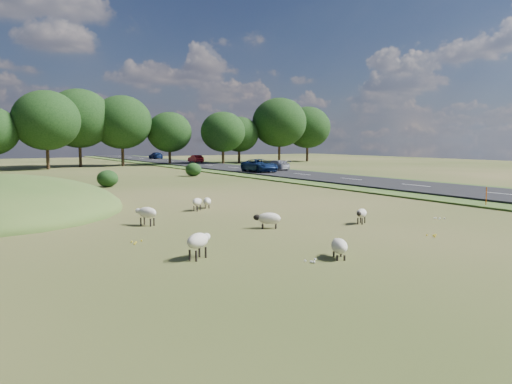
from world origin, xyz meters
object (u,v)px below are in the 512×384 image
sheep_5 (197,202)px  car_2 (259,166)px  marker_post (486,197)px  sheep_6 (147,213)px  car_1 (196,159)px  sheep_0 (268,218)px  sheep_4 (207,201)px  sheep_1 (198,241)px  car_3 (260,165)px  car_5 (156,156)px  sheep_2 (339,246)px  car_4 (277,165)px  sheep_3 (361,213)px

sheep_5 → car_2: bearing=7.0°
marker_post → sheep_5: size_ratio=1.27×
sheep_6 → car_1: car_1 is taller
sheep_0 → sheep_4: (0.56, 7.68, -0.07)m
sheep_4 → sheep_6: sheep_6 is taller
sheep_1 → car_1: size_ratio=0.33×
sheep_0 → sheep_5: 6.93m
sheep_4 → car_2: car_2 is taller
car_3 → car_5: 46.94m
sheep_0 → sheep_1: sheep_1 is taller
sheep_4 → sheep_5: 1.25m
marker_post → sheep_2: bearing=-161.0°
sheep_0 → sheep_1: bearing=72.0°
sheep_1 → car_5: bearing=38.5°
car_1 → car_4: car_1 is taller
car_3 → sheep_2: bearing=-117.8°
car_1 → car_3: bearing=82.0°
sheep_3 → car_2: car_2 is taller
sheep_5 → car_4: size_ratio=0.22×
sheep_4 → sheep_2: bearing=18.4°
marker_post → sheep_0: (-15.19, 0.54, -0.14)m
car_1 → car_3: size_ratio=0.70×
sheep_3 → car_3: bearing=-145.7°
sheep_4 → car_2: bearing=167.9°
sheep_1 → car_4: bearing=20.7°
sheep_0 → car_4: bearing=-87.8°
car_1 → car_2: (-3.80, -26.94, 0.01)m
sheep_5 → sheep_6: 5.26m
sheep_4 → car_1: car_1 is taller
car_1 → car_2: 27.21m
sheep_4 → sheep_6: 6.51m
sheep_1 → car_2: size_ratio=0.33×
sheep_3 → sheep_6: sheep_6 is taller
sheep_3 → sheep_1: bearing=-17.6°
car_3 → car_5: car_3 is taller
sheep_3 → car_5: (18.23, 79.81, 0.39)m
car_2 → car_4: size_ratio=0.87×
car_5 → sheep_6: bearing=70.0°
sheep_1 → marker_post: bearing=-23.7°
sheep_2 → sheep_1: bearing=88.5°
marker_post → car_2: (3.74, 32.45, 0.29)m
sheep_3 → car_4: car_4 is taller
sheep_0 → car_2: 37.10m
sheep_3 → car_1: size_ratio=0.27×
sheep_2 → sheep_4: (1.61, 13.82, -0.04)m
sheep_0 → car_2: size_ratio=0.33×
car_1 → marker_post: bearing=82.8°
marker_post → car_3: size_ratio=0.22×
sheep_0 → sheep_5: bearing=-50.5°
sheep_6 → car_5: size_ratio=0.28×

